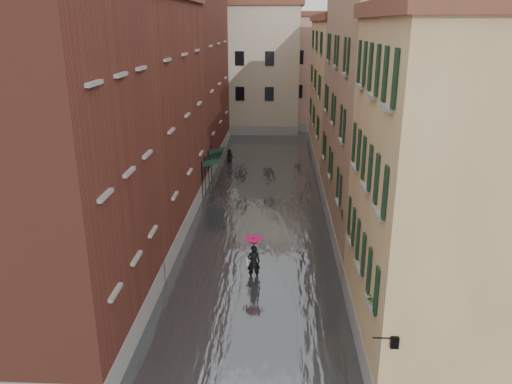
# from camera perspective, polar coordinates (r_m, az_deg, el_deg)

# --- Properties ---
(ground) EXTENTS (120.00, 120.00, 0.00)m
(ground) POSITION_cam_1_polar(r_m,az_deg,el_deg) (21.17, -0.67, -13.60)
(ground) COLOR slate
(ground) RESTS_ON ground
(floodwater) EXTENTS (10.00, 60.00, 0.20)m
(floodwater) POSITION_cam_1_polar(r_m,az_deg,el_deg) (32.85, 0.66, -1.25)
(floodwater) COLOR #4B5053
(floodwater) RESTS_ON ground
(building_left_near) EXTENTS (6.00, 8.00, 13.00)m
(building_left_near) POSITION_cam_1_polar(r_m,az_deg,el_deg) (18.45, -23.42, 2.00)
(building_left_near) COLOR brown
(building_left_near) RESTS_ON ground
(building_left_mid) EXTENTS (6.00, 14.00, 12.50)m
(building_left_mid) POSITION_cam_1_polar(r_m,az_deg,el_deg) (28.51, -13.94, 7.93)
(building_left_mid) COLOR #5B2F1C
(building_left_mid) RESTS_ON ground
(building_left_far) EXTENTS (6.00, 16.00, 14.00)m
(building_left_far) POSITION_cam_1_polar(r_m,az_deg,el_deg) (42.85, -8.37, 12.74)
(building_left_far) COLOR brown
(building_left_far) RESTS_ON ground
(building_right_near) EXTENTS (6.00, 8.00, 11.50)m
(building_right_near) POSITION_cam_1_polar(r_m,az_deg,el_deg) (17.82, 21.94, -0.90)
(building_right_near) COLOR tan
(building_right_near) RESTS_ON ground
(building_right_mid) EXTENTS (6.00, 14.00, 13.00)m
(building_right_mid) POSITION_cam_1_polar(r_m,az_deg,el_deg) (27.92, 15.06, 8.14)
(building_right_mid) COLOR #9C7B5E
(building_right_mid) RESTS_ON ground
(building_right_far) EXTENTS (6.00, 16.00, 11.50)m
(building_right_far) POSITION_cam_1_polar(r_m,az_deg,el_deg) (42.64, 10.87, 10.88)
(building_right_far) COLOR tan
(building_right_far) RESTS_ON ground
(building_end_cream) EXTENTS (12.00, 9.00, 13.00)m
(building_end_cream) POSITION_cam_1_polar(r_m,az_deg,el_deg) (56.22, -1.49, 13.79)
(building_end_cream) COLOR #BEB597
(building_end_cream) RESTS_ON ground
(building_end_pink) EXTENTS (10.00, 9.00, 12.00)m
(building_end_pink) POSITION_cam_1_polar(r_m,az_deg,el_deg) (58.31, 7.76, 13.32)
(building_end_pink) COLOR tan
(building_end_pink) RESTS_ON ground
(awning_near) EXTENTS (1.09, 3.18, 2.80)m
(awning_near) POSITION_cam_1_polar(r_m,az_deg,el_deg) (34.21, -5.06, 3.65)
(awning_near) COLOR black
(awning_near) RESTS_ON ground
(awning_far) EXTENTS (1.09, 3.31, 2.80)m
(awning_far) POSITION_cam_1_polar(r_m,az_deg,el_deg) (35.49, -4.77, 4.22)
(awning_far) COLOR black
(awning_far) RESTS_ON ground
(wall_lantern) EXTENTS (0.71, 0.22, 0.35)m
(wall_lantern) POSITION_cam_1_polar(r_m,az_deg,el_deg) (14.84, 15.46, -16.12)
(wall_lantern) COLOR black
(wall_lantern) RESTS_ON ground
(window_planters) EXTENTS (0.59, 8.34, 0.84)m
(window_planters) POSITION_cam_1_polar(r_m,az_deg,el_deg) (19.57, 11.45, -5.20)
(window_planters) COLOR brown
(window_planters) RESTS_ON ground
(pedestrian_main) EXTENTS (0.90, 0.90, 2.06)m
(pedestrian_main) POSITION_cam_1_polar(r_m,az_deg,el_deg) (23.07, -0.29, -7.26)
(pedestrian_main) COLOR black
(pedestrian_main) RESTS_ON ground
(pedestrian_far) EXTENTS (0.83, 0.73, 1.46)m
(pedestrian_far) POSITION_cam_1_polar(r_m,az_deg,el_deg) (41.52, -3.02, 3.91)
(pedestrian_far) COLOR black
(pedestrian_far) RESTS_ON ground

